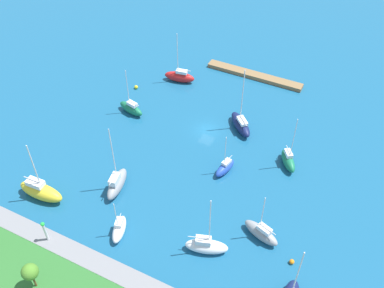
# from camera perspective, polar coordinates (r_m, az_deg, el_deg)

# --- Properties ---
(water) EXTENTS (160.00, 160.00, 0.00)m
(water) POSITION_cam_1_polar(r_m,az_deg,el_deg) (79.11, 1.94, 1.86)
(water) COLOR #19567F
(water) RESTS_ON ground
(pier_dock) EXTENTS (20.35, 2.16, 0.80)m
(pier_dock) POSITION_cam_1_polar(r_m,az_deg,el_deg) (92.84, 8.11, 8.85)
(pier_dock) COLOR olive
(pier_dock) RESTS_ON ground
(breakwater) EXTENTS (68.00, 2.80, 1.04)m
(breakwater) POSITION_cam_1_polar(r_m,az_deg,el_deg) (61.47, -11.22, -15.59)
(breakwater) COLOR gray
(breakwater) RESTS_ON ground
(harbor_beacon) EXTENTS (0.56, 0.56, 3.73)m
(harbor_beacon) POSITION_cam_1_polar(r_m,az_deg,el_deg) (63.68, -18.62, -10.56)
(harbor_beacon) COLOR silver
(harbor_beacon) RESTS_ON breakwater
(park_tree_west) EXTENTS (2.14, 2.14, 4.36)m
(park_tree_west) POSITION_cam_1_polar(r_m,az_deg,el_deg) (59.21, -20.35, -15.36)
(park_tree_west) COLOR brown
(park_tree_west) RESTS_ON shoreline_park
(sailboat_gray_along_channel) EXTENTS (3.22, 6.73, 12.26)m
(sailboat_gray_along_channel) POSITION_cam_1_polar(r_m,az_deg,el_deg) (69.17, -9.77, -5.07)
(sailboat_gray_along_channel) COLOR gray
(sailboat_gray_along_channel) RESTS_ON water
(sailboat_white_west_end) EXTENTS (6.29, 3.90, 10.86)m
(sailboat_white_west_end) POSITION_cam_1_polar(r_m,az_deg,el_deg) (61.56, 1.88, -13.11)
(sailboat_white_west_end) COLOR white
(sailboat_white_west_end) RESTS_ON water
(sailboat_green_mid_basin) EXTENTS (5.78, 2.85, 9.39)m
(sailboat_green_mid_basin) POSITION_cam_1_polar(r_m,az_deg,el_deg) (82.85, -7.93, 4.65)
(sailboat_green_mid_basin) COLOR #19724C
(sailboat_green_mid_basin) RESTS_ON water
(sailboat_navy_by_breakwater) EXTENTS (6.35, 6.40, 12.35)m
(sailboat_navy_by_breakwater) POSITION_cam_1_polar(r_m,az_deg,el_deg) (79.00, 6.35, 2.61)
(sailboat_navy_by_breakwater) COLOR #141E4C
(sailboat_navy_by_breakwater) RESTS_ON water
(sailboat_yellow_off_beacon) EXTENTS (7.70, 2.83, 11.16)m
(sailboat_yellow_off_beacon) POSITION_cam_1_polar(r_m,az_deg,el_deg) (70.89, -19.10, -5.79)
(sailboat_yellow_off_beacon) COLOR yellow
(sailboat_yellow_off_beacon) RESTS_ON water
(sailboat_blue_lone_south) EXTENTS (2.53, 4.74, 7.76)m
(sailboat_blue_lone_south) POSITION_cam_1_polar(r_m,az_deg,el_deg) (71.22, 4.31, -3.08)
(sailboat_blue_lone_south) COLOR #2347B2
(sailboat_blue_lone_south) RESTS_ON water
(sailboat_red_near_pier) EXTENTS (6.50, 2.98, 10.88)m
(sailboat_red_near_pier) POSITION_cam_1_polar(r_m,az_deg,el_deg) (90.26, -1.62, 8.79)
(sailboat_red_near_pier) COLOR red
(sailboat_red_near_pier) RESTS_ON water
(sailboat_gray_lone_north) EXTENTS (5.99, 3.52, 8.36)m
(sailboat_gray_lone_north) POSITION_cam_1_polar(r_m,az_deg,el_deg) (63.57, 9.00, -11.30)
(sailboat_gray_lone_north) COLOR gray
(sailboat_gray_lone_north) RESTS_ON water
(sailboat_white_outer_mooring) EXTENTS (3.04, 4.91, 6.90)m
(sailboat_white_outer_mooring) POSITION_cam_1_polar(r_m,az_deg,el_deg) (64.12, -9.45, -10.84)
(sailboat_white_outer_mooring) COLOR white
(sailboat_white_outer_mooring) RESTS_ON water
(sailboat_green_east_end) EXTENTS (4.25, 5.11, 10.11)m
(sailboat_green_east_end) POSITION_cam_1_polar(r_m,az_deg,el_deg) (73.63, 12.41, -2.07)
(sailboat_green_east_end) COLOR #19724C
(sailboat_green_east_end) RESTS_ON water
(mooring_buoy_orange) EXTENTS (0.69, 0.69, 0.69)m
(mooring_buoy_orange) POSITION_cam_1_polar(r_m,az_deg,el_deg) (62.57, 12.87, -14.71)
(mooring_buoy_orange) COLOR orange
(mooring_buoy_orange) RESTS_ON water
(mooring_buoy_yellow) EXTENTS (0.74, 0.74, 0.74)m
(mooring_buoy_yellow) POSITION_cam_1_polar(r_m,az_deg,el_deg) (89.32, -7.28, 7.36)
(mooring_buoy_yellow) COLOR yellow
(mooring_buoy_yellow) RESTS_ON water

